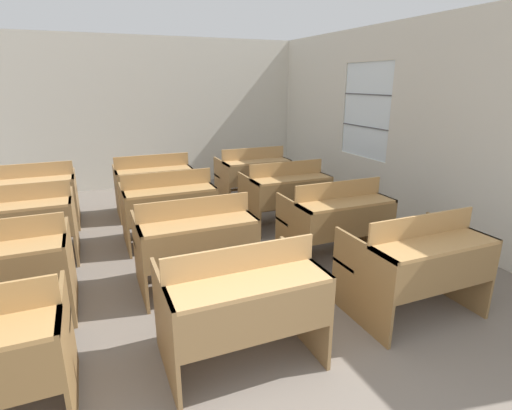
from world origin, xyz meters
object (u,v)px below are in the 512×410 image
bench_third_left (21,223)px  bench_third_center (169,206)px  bench_back_center (154,183)px  bench_front_right (416,262)px  bench_back_left (33,195)px  bench_second_center (195,241)px  bench_second_right (336,219)px  bench_back_right (253,174)px  bench_third_right (285,193)px  bench_front_center (241,302)px

bench_third_left → bench_third_center: 1.63m
bench_third_center → bench_back_center: same height
bench_front_right → bench_back_left: bearing=131.7°
bench_front_right → bench_second_center: size_ratio=1.00×
bench_second_right → bench_third_center: 2.07m
bench_second_right → bench_back_right: bearing=90.0°
bench_second_center → bench_back_center: bearing=90.1°
bench_front_right → bench_third_right: bearing=90.6°
bench_second_center → bench_back_right: same height
bench_third_right → bench_back_center: same height
bench_third_right → bench_second_center: bearing=-142.8°
bench_third_center → bench_front_right: bearing=-56.2°
bench_back_right → bench_front_center: bearing=-113.6°
bench_back_left → bench_back_center: bearing=0.8°
bench_third_center → bench_second_right: bearing=-36.7°
bench_third_left → bench_front_center: bearing=-56.4°
bench_front_center → bench_third_left: size_ratio=1.00×
bench_third_left → bench_second_center: bearing=-37.4°
bench_second_right → bench_back_center: 2.97m
bench_third_center → bench_back_left: bearing=143.4°
bench_front_right → bench_second_right: size_ratio=1.00×
bench_front_center → bench_back_left: bearing=114.0°
bench_third_right → bench_third_center: bearing=179.0°
bench_third_right → bench_front_center: bearing=-123.1°
bench_back_left → bench_back_center: same height
bench_second_right → bench_back_left: bearing=143.4°
bench_third_center → bench_third_right: bearing=-1.0°
bench_back_center → bench_third_left: bearing=-143.3°
bench_front_center → bench_third_right: 2.94m
bench_front_center → bench_second_center: 1.24m
bench_front_center → bench_back_left: same height
bench_front_center → bench_back_center: same height
bench_front_center → bench_back_left: (-1.65, 3.70, 0.00)m
bench_third_center → bench_back_left: same height
bench_third_center → bench_front_center: bearing=-89.4°
bench_back_center → bench_front_center: bearing=-89.8°
bench_front_right → bench_third_center: 2.98m
bench_second_right → bench_third_center: same height
bench_second_center → bench_second_right: same height
bench_second_right → bench_third_right: same height
bench_front_right → bench_back_center: bearing=113.9°
bench_second_right → bench_back_left: size_ratio=1.00×
bench_back_center → bench_back_left: bearing=-179.2°
bench_second_center → bench_back_left: same height
bench_back_right → bench_second_right: bearing=-90.0°
bench_second_center → bench_back_center: (-0.01, 2.49, 0.00)m
bench_front_right → bench_second_right: (0.01, 1.24, 0.00)m
bench_second_center → bench_third_right: (1.61, 1.23, 0.00)m
bench_third_right → bench_back_right: size_ratio=1.00×
bench_front_center → bench_back_right: same height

